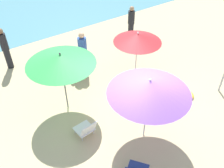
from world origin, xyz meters
name	(u,v)px	position (x,y,z in m)	size (l,w,h in m)	color
ground_plane	(135,115)	(0.00, 0.00, 0.00)	(40.00, 40.00, 0.00)	#CCB789
umbrella_purple	(149,87)	(-0.27, -0.74, 1.80)	(2.13, 2.13, 2.06)	silver
umbrella_red	(138,38)	(1.24, 1.55, 1.65)	(1.64, 1.64, 1.86)	silver
umbrella_green	(61,59)	(-1.56, 1.53, 1.86)	(2.00, 2.00, 2.08)	#4C4C51
beach_chair_a	(160,99)	(0.93, -0.13, 0.31)	(0.68, 0.67, 0.59)	red
beach_chair_b	(86,129)	(-1.65, 0.16, 0.29)	(0.55, 0.61, 0.62)	white
person_a	(77,67)	(-0.54, 2.71, 0.48)	(0.57, 0.36, 0.95)	black
person_b	(5,48)	(-2.40, 4.84, 0.86)	(0.28, 0.28, 1.67)	black
person_c	(131,24)	(2.84, 3.88, 0.81)	(0.29, 0.29, 1.60)	black
person_d	(83,52)	(-0.08, 3.05, 0.80)	(0.32, 0.32, 1.59)	#2D519E
swim_ring	(186,95)	(1.99, -0.30, 0.05)	(0.52, 0.52, 0.09)	yellow
beach_bag	(168,91)	(1.52, 0.10, 0.17)	(0.28, 0.23, 0.35)	#389970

